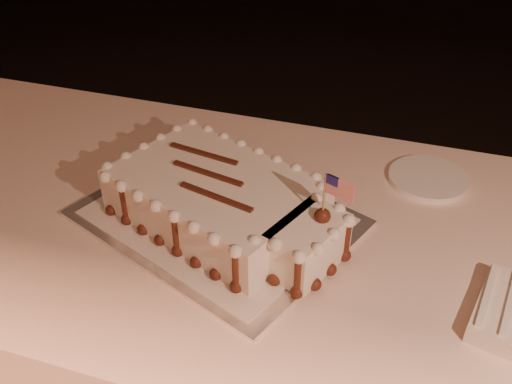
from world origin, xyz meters
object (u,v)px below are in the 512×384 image
(side_plate, at_px, (428,178))
(banquet_table, at_px, (261,350))
(sheet_cake, at_px, (226,203))
(cake_board, at_px, (217,218))

(side_plate, bearing_deg, banquet_table, -139.86)
(banquet_table, bearing_deg, sheet_cake, -161.42)
(sheet_cake, bearing_deg, cake_board, 158.33)
(sheet_cake, bearing_deg, banquet_table, 18.58)
(banquet_table, xyz_separation_m, cake_board, (-0.09, -0.01, 0.38))
(sheet_cake, bearing_deg, side_plate, 36.97)
(cake_board, relative_size, sheet_cake, 1.01)
(banquet_table, bearing_deg, side_plate, 40.14)
(banquet_table, distance_m, side_plate, 0.54)
(cake_board, xyz_separation_m, sheet_cake, (0.02, -0.01, 0.05))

